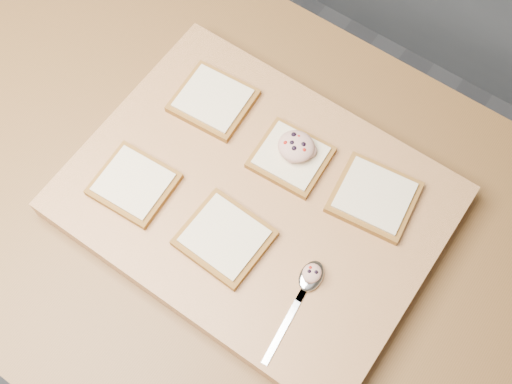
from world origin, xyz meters
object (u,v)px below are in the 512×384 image
cutting_board (256,201)px  bread_far_center (291,157)px  spoon (307,283)px  tuna_salad_dollop (296,146)px

cutting_board → bread_far_center: bread_far_center is taller
bread_far_center → cutting_board: bearing=-96.3°
bread_far_center → spoon: 0.20m
cutting_board → spoon: spoon is taller
bread_far_center → spoon: size_ratio=0.69×
tuna_salad_dollop → spoon: (0.13, -0.16, -0.02)m
spoon → cutting_board: bearing=152.7°
tuna_salad_dollop → spoon: size_ratio=0.34×
spoon → bread_far_center: bearing=130.3°
tuna_salad_dollop → bread_far_center: bearing=-98.4°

